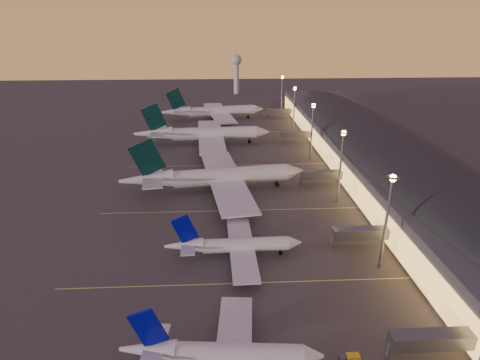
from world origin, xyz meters
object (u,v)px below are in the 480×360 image
airliner_wide_near (215,177)px  airliner_wide_mid (203,134)px  baggage_tug_b (350,358)px  radar_tower (236,67)px  airliner_wide_far (213,112)px  airliner_narrow_north (234,245)px  airliner_narrow_south (222,354)px

airliner_wide_near → airliner_wide_mid: airliner_wide_near is taller
baggage_tug_b → airliner_wide_mid: bearing=105.4°
airliner_wide_near → radar_tower: size_ratio=2.11×
airliner_wide_far → radar_tower: bearing=69.2°
airliner_narrow_north → airliner_wide_far: bearing=91.2°
airliner_wide_far → radar_tower: radar_tower is taller
airliner_narrow_south → airliner_narrow_north: size_ratio=1.01×
airliner_wide_mid → radar_tower: (23.35, 148.39, 16.22)m
airliner_wide_near → baggage_tug_b: (25.93, -81.25, -5.13)m
airliner_narrow_north → baggage_tug_b: size_ratio=9.53×
airliner_wide_mid → airliner_wide_far: airliner_wide_mid is taller
radar_tower → airliner_wide_far: bearing=-101.2°
airliner_wide_far → airliner_wide_mid: bearing=-104.4°
airliner_narrow_north → radar_tower: bearing=86.0°
airliner_wide_near → baggage_tug_b: bearing=-80.3°
airliner_wide_far → baggage_tug_b: (27.98, -194.63, -4.90)m
airliner_narrow_south → airliner_wide_near: (-1.59, 81.98, 2.20)m
airliner_wide_far → airliner_wide_near: bearing=-98.6°
airliner_wide_far → airliner_narrow_south: bearing=-98.5°
airliner_wide_mid → baggage_tug_b: bearing=-80.1°
airliner_narrow_south → baggage_tug_b: bearing=6.5°
airliner_narrow_south → airliner_wide_mid: bearing=98.1°
airliner_narrow_south → airliner_wide_near: size_ratio=0.55×
airliner_narrow_north → radar_tower: size_ratio=1.14×
airliner_wide_far → airliner_narrow_north: bearing=-97.0°
baggage_tug_b → airliner_wide_near: bearing=110.2°
airliner_narrow_south → airliner_wide_mid: 142.23m
airliner_narrow_south → airliner_narrow_north: airliner_narrow_south is taller
baggage_tug_b → airliner_narrow_south: bearing=-175.8°
radar_tower → airliner_narrow_north: bearing=-92.6°
airliner_narrow_south → airliner_wide_far: (-3.63, 195.35, 1.97)m
airliner_wide_near → radar_tower: bearing=77.4°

